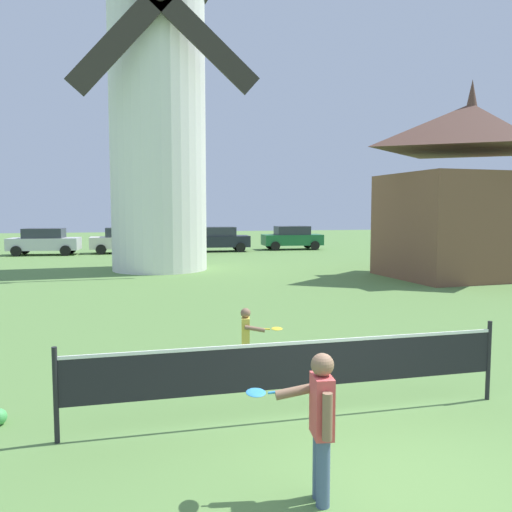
# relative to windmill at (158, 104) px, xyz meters

# --- Properties ---
(ground_plane) EXTENTS (120.00, 120.00, 0.00)m
(ground_plane) POSITION_rel_windmill_xyz_m (0.98, -18.72, -7.15)
(ground_plane) COLOR #5B8442
(windmill) EXTENTS (7.80, 4.81, 14.64)m
(windmill) POSITION_rel_windmill_xyz_m (0.00, 0.00, 0.00)
(windmill) COLOR white
(windmill) RESTS_ON ground_plane
(tennis_net) EXTENTS (5.67, 0.06, 1.10)m
(tennis_net) POSITION_rel_windmill_xyz_m (0.60, -17.17, -6.46)
(tennis_net) COLOR black
(tennis_net) RESTS_ON ground_plane
(player_near) EXTENTS (0.75, 0.61, 1.36)m
(player_near) POSITION_rel_windmill_xyz_m (0.22, -19.00, -6.38)
(player_near) COLOR slate
(player_near) RESTS_ON ground_plane
(player_far) EXTENTS (0.65, 0.55, 1.06)m
(player_far) POSITION_rel_windmill_xyz_m (0.44, -15.24, -6.54)
(player_far) COLOR #333338
(player_far) RESTS_ON ground_plane
(parked_car_silver) EXTENTS (4.07, 2.17, 1.56)m
(parked_car_silver) POSITION_rel_windmill_xyz_m (-6.11, 9.32, -6.34)
(parked_car_silver) COLOR silver
(parked_car_silver) RESTS_ON ground_plane
(parked_car_cream) EXTENTS (4.22, 1.89, 1.56)m
(parked_car_cream) POSITION_rel_windmill_xyz_m (-1.48, 9.57, -6.34)
(parked_car_cream) COLOR silver
(parked_car_cream) RESTS_ON ground_plane
(parked_car_black) EXTENTS (4.09, 2.08, 1.56)m
(parked_car_black) POSITION_rel_windmill_xyz_m (4.18, 9.44, -6.34)
(parked_car_black) COLOR #1E232D
(parked_car_black) RESTS_ON ground_plane
(parked_car_green) EXTENTS (4.02, 2.05, 1.56)m
(parked_car_green) POSITION_rel_windmill_xyz_m (9.31, 9.93, -6.34)
(parked_car_green) COLOR #1E6638
(parked_car_green) RESTS_ON ground_plane
(chapel) EXTENTS (6.57, 4.99, 7.60)m
(chapel) POSITION_rel_windmill_xyz_m (11.55, -5.42, -3.87)
(chapel) COLOR brown
(chapel) RESTS_ON ground_plane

